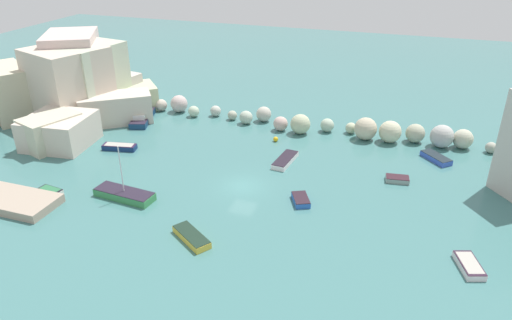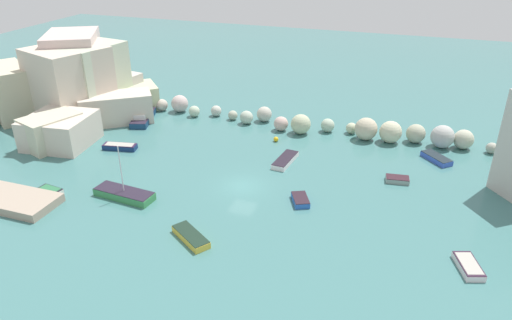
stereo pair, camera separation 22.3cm
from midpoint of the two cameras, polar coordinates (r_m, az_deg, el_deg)
name	(u,v)px [view 1 (the left image)]	position (r m, az deg, el deg)	size (l,w,h in m)	color
cove_water	(243,186)	(47.57, -1.72, -3.14)	(160.00, 160.00, 0.00)	#427775
cliff_headland_left	(71,88)	(68.41, -21.22, 7.95)	(25.23, 21.78, 10.51)	beige
rock_breakwater	(307,122)	(60.37, 5.99, 4.57)	(47.67, 4.66, 2.77)	#B2BA9B
stone_dock	(11,200)	(49.96, -27.26, -4.28)	(8.79, 4.09, 0.81)	tan
channel_buoy	(276,139)	(57.25, 2.24, 2.50)	(0.59, 0.59, 0.59)	gold
moored_boat_0	(142,117)	(65.01, -13.47, 4.98)	(3.93, 6.72, 1.41)	navy
moored_boat_1	(301,200)	(44.93, 5.21, -4.74)	(2.28, 2.77, 0.57)	blue
moored_boat_2	(120,147)	(57.33, -16.05, 1.52)	(4.01, 1.94, 0.63)	navy
moored_boat_3	(124,194)	(47.12, -15.52, -3.94)	(6.08, 2.46, 5.40)	#3B8B4E
moored_boat_4	(285,160)	(52.19, 3.37, 0.00)	(1.95, 4.55, 0.58)	white
moored_boat_5	(436,158)	(56.12, 20.54, 0.25)	(3.45, 3.57, 0.61)	blue
moored_boat_6	(51,191)	(50.12, -23.38, -3.45)	(2.53, 1.37, 0.62)	white
moored_boat_7	(397,179)	(50.31, 16.35, -2.20)	(2.43, 1.58, 0.54)	gray
moored_boat_8	(192,237)	(40.16, -7.84, -9.04)	(4.10, 3.41, 0.61)	gold
moored_boat_9	(469,265)	(40.20, 23.89, -11.38)	(2.35, 3.39, 0.56)	silver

